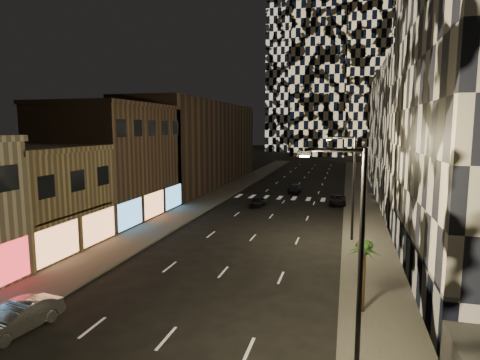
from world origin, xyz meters
The scene contains 18 objects.
sidewalk_left centered at (-10.00, 50.00, 0.07)m, with size 4.00×120.00×0.15m, color #47443F.
sidewalk_right centered at (10.00, 50.00, 0.07)m, with size 4.00×120.00×0.15m, color #47443F.
curb_left centered at (-7.90, 50.00, 0.07)m, with size 0.20×120.00×0.15m, color #4C4C47.
curb_right centered at (7.90, 50.00, 0.07)m, with size 0.20×120.00×0.15m, color #4C4C47.
retail_tan centered at (-17.00, 21.00, 4.00)m, with size 10.00×10.00×8.00m, color olive.
retail_brown centered at (-17.00, 33.50, 6.00)m, with size 10.00×15.00×12.00m, color #4B382A.
retail_filler_left centered at (-17.00, 60.00, 7.00)m, with size 10.00×40.00×14.00m, color #4B382A.
midrise_base centered at (12.30, 24.50, 1.50)m, with size 0.60×25.00×3.00m, color #383838.
midrise_filler_right centered at (20.00, 57.00, 9.00)m, with size 16.00×40.00×18.00m, color #232326.
tower_left_back centered at (-12.00, 165.00, 60.00)m, with size 24.00×24.00×120.00m, color black.
tower_center_low centered at (-2.00, 140.00, 47.50)m, with size 18.00×18.00×95.00m, color black.
streetlight_near centered at (8.35, 10.00, 5.35)m, with size 2.55×0.25×9.00m.
streetlight_far centered at (8.35, 30.00, 5.35)m, with size 2.55×0.25×9.00m.
car_silver_parked centered at (-7.20, 9.68, 0.73)m, with size 1.54×4.41×1.45m, color gray.
car_dark_midlane centered at (-2.66, 42.90, 0.62)m, with size 1.46×3.63×1.24m, color black.
car_dark_oncoming centered at (0.50, 55.49, 0.64)m, with size 1.80×4.43×1.29m, color black.
car_dark_rightlane centered at (7.00, 46.64, 0.62)m, with size 2.05×4.44×1.23m, color black.
palm_tree centered at (9.00, 16.02, 3.32)m, with size 1.96×1.95×3.84m.
Camera 1 is at (7.96, -5.26, 9.90)m, focal length 30.00 mm.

